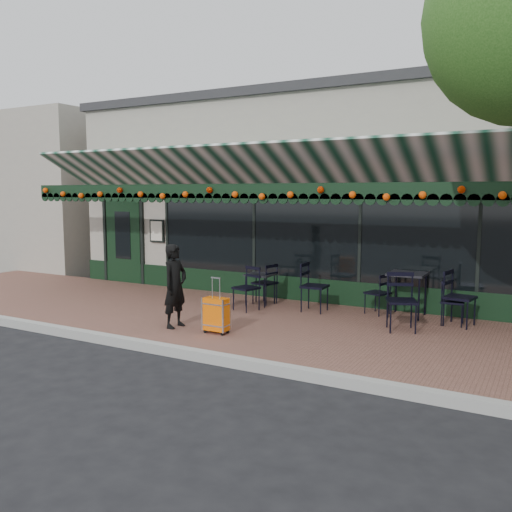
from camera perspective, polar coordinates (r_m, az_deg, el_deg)
The scene contains 16 objects.
ground at distance 8.33m, azimuth -7.57°, elevation -10.36°, with size 80.00×80.00×0.00m, color black.
sidewalk at distance 9.93m, azimuth -0.66°, elevation -7.04°, with size 18.00×4.00×0.15m, color brown.
curb at distance 8.25m, azimuth -7.91°, elevation -10.00°, with size 18.00×0.16×0.15m, color #9E9E99.
restaurant_building at distance 15.00m, azimuth 10.45°, elevation 6.00°, with size 12.00×9.60×4.50m.
neighbor_building_left at distance 22.86m, azimuth -22.23°, elevation 6.17°, with size 12.00×8.00×4.80m, color gray.
woman at distance 9.28m, azimuth -8.52°, elevation -3.14°, with size 0.52×0.34×1.42m, color black.
suitcase at distance 8.88m, azimuth -4.21°, elevation -6.19°, with size 0.40×0.22×0.91m.
cafe_table_a at distance 10.36m, azimuth 15.66°, elevation -2.15°, with size 0.66×0.66×0.82m.
cafe_table_b at distance 11.01m, azimuth 0.45°, elevation -2.21°, with size 0.52×0.52×0.64m.
chair_a_left at distance 10.46m, azimuth 12.66°, elevation -3.86°, with size 0.40×0.40×0.79m, color black, non-canonical shape.
chair_a_right at distance 9.94m, azimuth 20.66°, elevation -4.17°, with size 0.48×0.48×0.97m, color black, non-canonical shape.
chair_a_front at distance 9.29m, azimuth 15.08°, elevation -4.68°, with size 0.49×0.49×0.98m, color black, non-canonical shape.
chair_a_extra at distance 9.99m, azimuth 20.02°, elevation -4.60°, with size 0.40×0.40×0.80m, color black, non-canonical shape.
chair_b_left at distance 11.14m, azimuth 0.93°, elevation -2.90°, with size 0.42×0.42×0.85m, color black, non-canonical shape.
chair_b_right at distance 10.48m, azimuth 6.19°, elevation -3.25°, with size 0.48×0.48×0.95m, color black, non-canonical shape.
chair_b_front at distance 10.52m, azimuth -1.03°, elevation -3.44°, with size 0.43×0.43×0.86m, color black, non-canonical shape.
Camera 1 is at (4.76, -6.39, 2.45)m, focal length 38.00 mm.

